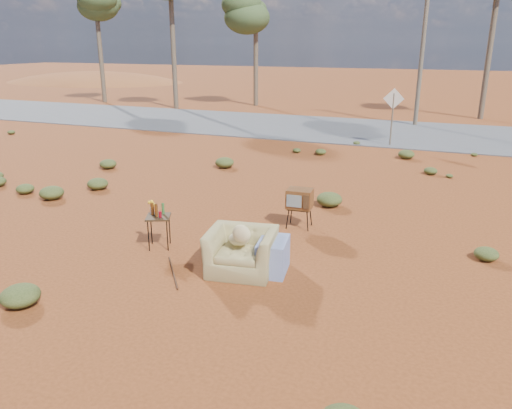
% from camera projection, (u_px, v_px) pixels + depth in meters
% --- Properties ---
extents(ground, '(140.00, 140.00, 0.00)m').
position_uv_depth(ground, '(224.00, 261.00, 9.21)').
color(ground, brown).
rests_on(ground, ground).
extents(highway, '(140.00, 7.00, 0.04)m').
position_uv_depth(highway, '(364.00, 131.00, 22.48)').
color(highway, '#565659').
rests_on(highway, ground).
extents(dirt_mound, '(26.00, 18.00, 2.00)m').
position_uv_depth(dirt_mound, '(94.00, 82.00, 49.69)').
color(dirt_mound, brown).
rests_on(dirt_mound, ground).
extents(armchair, '(1.44, 1.06, 1.01)m').
position_uv_depth(armchair, '(247.00, 246.00, 8.65)').
color(armchair, '#9A8A54').
rests_on(armchair, ground).
extents(tv_unit, '(0.56, 0.47, 0.86)m').
position_uv_depth(tv_unit, '(300.00, 199.00, 10.68)').
color(tv_unit, black).
rests_on(tv_unit, ground).
extents(side_table, '(0.59, 0.59, 0.92)m').
position_uv_depth(side_table, '(157.00, 214.00, 9.64)').
color(side_table, '#362513').
rests_on(side_table, ground).
extents(rusty_bar, '(0.80, 1.06, 0.03)m').
position_uv_depth(rusty_bar, '(173.00, 272.00, 8.71)').
color(rusty_bar, '#4D2914').
rests_on(rusty_bar, ground).
extents(road_sign, '(0.78, 0.06, 2.19)m').
position_uv_depth(road_sign, '(393.00, 107.00, 18.84)').
color(road_sign, brown).
rests_on(road_sign, ground).
extents(eucalyptus_far_left, '(3.20, 3.20, 7.10)m').
position_uv_depth(eucalyptus_far_left, '(96.00, 6.00, 31.29)').
color(eucalyptus_far_left, brown).
rests_on(eucalyptus_far_left, ground).
extents(eucalyptus_near_left, '(3.20, 3.20, 6.60)m').
position_uv_depth(eucalyptus_near_left, '(256.00, 13.00, 29.75)').
color(eucalyptus_near_left, brown).
rests_on(eucalyptus_near_left, ground).
extents(utility_pole_center, '(1.40, 0.20, 8.00)m').
position_uv_depth(utility_pole_center, '(424.00, 35.00, 22.71)').
color(utility_pole_center, brown).
rests_on(utility_pole_center, ground).
extents(scrub_patch, '(17.49, 8.07, 0.33)m').
position_uv_depth(scrub_patch, '(265.00, 187.00, 13.36)').
color(scrub_patch, '#515826').
rests_on(scrub_patch, ground).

